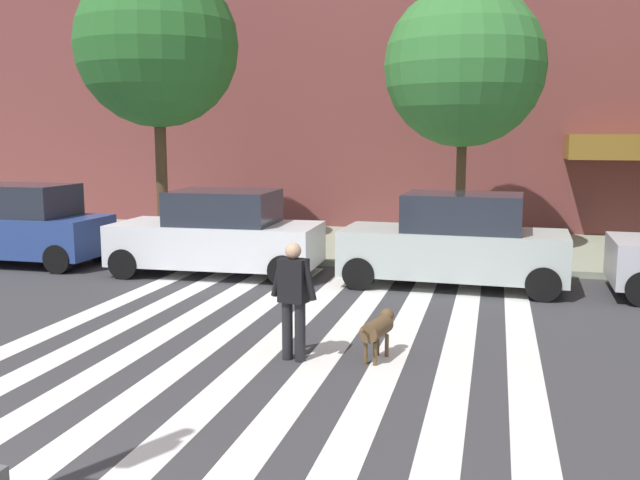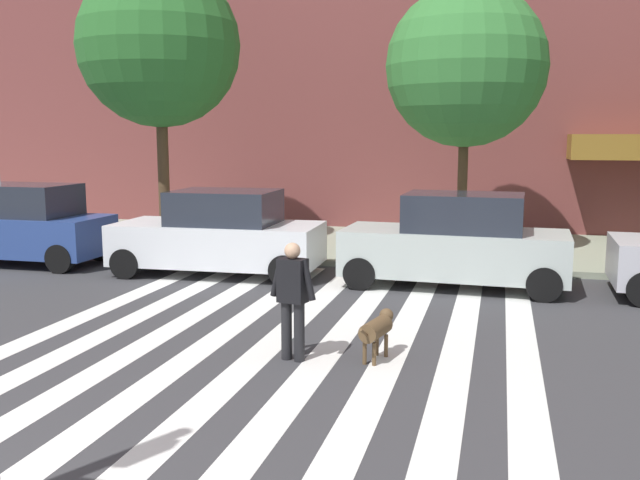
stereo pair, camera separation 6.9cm
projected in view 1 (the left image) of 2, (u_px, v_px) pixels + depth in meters
The scene contains 10 objects.
ground_plane at pixel (182, 337), 10.62m from camera, with size 160.00×160.00×0.00m, color #353538.
sidewalk_far at pixel (325, 243), 19.40m from camera, with size 80.00×6.00×0.15m, color #959D85.
crosswalk_stripes at pixel (272, 344), 10.26m from camera, with size 7.65×11.75×0.01m.
parked_car_near_curb at pixel (10, 225), 16.61m from camera, with size 4.79×1.87×1.92m.
parked_car_behind_first at pixel (219, 235), 15.30m from camera, with size 4.59×2.19×1.87m.
parked_car_third_in_line at pixel (455, 243), 14.03m from camera, with size 4.55×2.03×1.91m.
street_tree_nearest at pixel (157, 46), 17.70m from camera, with size 4.17×4.17×7.28m.
street_tree_middle at pixel (464, 67), 16.72m from camera, with size 3.89×3.89×6.52m.
pedestrian_dog_walker at pixel (293, 294), 9.40m from camera, with size 0.71×0.32×1.64m.
dog_on_leash at pixel (378, 328), 9.50m from camera, with size 0.40×1.00×0.65m.
Camera 1 is at (4.60, -3.26, 3.07)m, focal length 38.82 mm.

